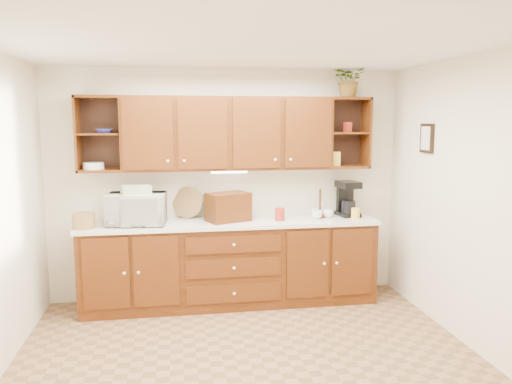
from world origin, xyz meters
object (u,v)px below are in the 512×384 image
object	(u,v)px
potted_plant	(350,79)
microwave	(137,209)
coffee_maker	(347,199)
bread_box	(228,207)

from	to	relation	value
potted_plant	microwave	bearing A→B (deg)	-176.83
microwave	coffee_maker	xyz separation A→B (m)	(2.37, 0.13, 0.03)
coffee_maker	potted_plant	world-z (taller)	potted_plant
microwave	potted_plant	bearing A→B (deg)	8.28
potted_plant	bread_box	bearing A→B (deg)	-175.42
microwave	coffee_maker	world-z (taller)	coffee_maker
microwave	potted_plant	distance (m)	2.74
microwave	bread_box	bearing A→B (deg)	6.26
coffee_maker	potted_plant	distance (m)	1.35
coffee_maker	bread_box	bearing A→B (deg)	176.92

